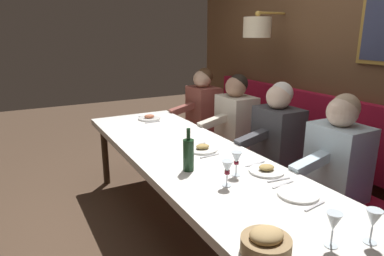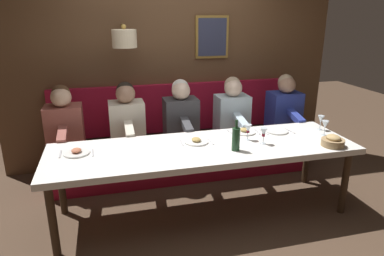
{
  "view_description": "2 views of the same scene",
  "coord_description": "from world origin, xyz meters",
  "px_view_note": "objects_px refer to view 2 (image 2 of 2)",
  "views": [
    {
      "loc": [
        -1.19,
        -2.19,
        1.66
      ],
      "look_at": [
        0.05,
        0.1,
        0.92
      ],
      "focal_mm": 31.89,
      "sensor_mm": 36.0,
      "label": 1
    },
    {
      "loc": [
        -3.03,
        0.89,
        1.98
      ],
      "look_at": [
        0.05,
        0.1,
        0.92
      ],
      "focal_mm": 32.45,
      "sensor_mm": 36.0,
      "label": 2
    }
  ],
  "objects_px": {
    "wine_glass_3": "(248,129)",
    "diner_middle": "(181,115)",
    "diner_far": "(127,118)",
    "wine_glass_1": "(325,125)",
    "wine_glass_2": "(321,120)",
    "bread_bowl": "(333,141)",
    "dining_table": "(204,152)",
    "wine_bottle": "(236,139)",
    "diner_nearest": "(284,107)",
    "diner_near": "(232,111)",
    "wine_glass_0": "(264,133)",
    "diner_farthest": "(64,123)"
  },
  "relations": [
    {
      "from": "wine_glass_3",
      "to": "diner_middle",
      "type": "bearing_deg",
      "value": 32.23
    },
    {
      "from": "diner_far",
      "to": "wine_glass_1",
      "type": "height_order",
      "value": "diner_far"
    },
    {
      "from": "wine_glass_2",
      "to": "bread_bowl",
      "type": "bearing_deg",
      "value": 160.04
    },
    {
      "from": "wine_glass_2",
      "to": "bread_bowl",
      "type": "xyz_separation_m",
      "value": [
        -0.47,
        0.17,
        -0.07
      ]
    },
    {
      "from": "dining_table",
      "to": "diner_far",
      "type": "xyz_separation_m",
      "value": [
        0.88,
        0.67,
        0.13
      ]
    },
    {
      "from": "diner_far",
      "to": "wine_glass_3",
      "type": "bearing_deg",
      "value": -125.28
    },
    {
      "from": "wine_glass_2",
      "to": "wine_bottle",
      "type": "relative_size",
      "value": 0.55
    },
    {
      "from": "dining_table",
      "to": "wine_glass_3",
      "type": "bearing_deg",
      "value": -82.68
    },
    {
      "from": "diner_nearest",
      "to": "diner_near",
      "type": "xyz_separation_m",
      "value": [
        0.0,
        0.72,
        0.0
      ]
    },
    {
      "from": "wine_glass_2",
      "to": "wine_glass_3",
      "type": "distance_m",
      "value": 0.91
    },
    {
      "from": "wine_glass_1",
      "to": "bread_bowl",
      "type": "height_order",
      "value": "wine_glass_1"
    },
    {
      "from": "wine_glass_2",
      "to": "wine_glass_3",
      "type": "relative_size",
      "value": 1.0
    },
    {
      "from": "wine_glass_0",
      "to": "bread_bowl",
      "type": "bearing_deg",
      "value": -109.63
    },
    {
      "from": "diner_near",
      "to": "diner_farthest",
      "type": "relative_size",
      "value": 1.0
    },
    {
      "from": "diner_near",
      "to": "wine_glass_3",
      "type": "xyz_separation_m",
      "value": [
        -0.82,
        0.14,
        0.04
      ]
    },
    {
      "from": "dining_table",
      "to": "diner_near",
      "type": "distance_m",
      "value": 1.09
    },
    {
      "from": "wine_glass_0",
      "to": "wine_bottle",
      "type": "distance_m",
      "value": 0.34
    },
    {
      "from": "diner_far",
      "to": "wine_glass_0",
      "type": "height_order",
      "value": "diner_far"
    },
    {
      "from": "diner_nearest",
      "to": "diner_farthest",
      "type": "height_order",
      "value": "same"
    },
    {
      "from": "diner_near",
      "to": "diner_farthest",
      "type": "distance_m",
      "value": 1.99
    },
    {
      "from": "diner_middle",
      "to": "wine_glass_2",
      "type": "distance_m",
      "value": 1.6
    },
    {
      "from": "diner_middle",
      "to": "wine_glass_1",
      "type": "relative_size",
      "value": 4.82
    },
    {
      "from": "wine_glass_3",
      "to": "wine_glass_0",
      "type": "bearing_deg",
      "value": -143.97
    },
    {
      "from": "diner_middle",
      "to": "wine_glass_1",
      "type": "xyz_separation_m",
      "value": [
        -0.9,
        -1.36,
        0.04
      ]
    },
    {
      "from": "dining_table",
      "to": "diner_near",
      "type": "xyz_separation_m",
      "value": [
        0.88,
        -0.63,
        0.13
      ]
    },
    {
      "from": "wine_glass_0",
      "to": "wine_glass_1",
      "type": "height_order",
      "value": "same"
    },
    {
      "from": "wine_bottle",
      "to": "bread_bowl",
      "type": "bearing_deg",
      "value": -97.71
    },
    {
      "from": "diner_near",
      "to": "wine_glass_2",
      "type": "relative_size",
      "value": 4.82
    },
    {
      "from": "bread_bowl",
      "to": "wine_glass_1",
      "type": "bearing_deg",
      "value": -19.46
    },
    {
      "from": "wine_glass_2",
      "to": "bread_bowl",
      "type": "height_order",
      "value": "wine_glass_2"
    },
    {
      "from": "diner_far",
      "to": "wine_glass_2",
      "type": "distance_m",
      "value": 2.19
    },
    {
      "from": "dining_table",
      "to": "diner_nearest",
      "type": "distance_m",
      "value": 1.61
    },
    {
      "from": "wine_glass_2",
      "to": "wine_bottle",
      "type": "bearing_deg",
      "value": 106.52
    },
    {
      "from": "wine_bottle",
      "to": "diner_near",
      "type": "bearing_deg",
      "value": -18.88
    },
    {
      "from": "diner_nearest",
      "to": "wine_glass_3",
      "type": "height_order",
      "value": "diner_nearest"
    },
    {
      "from": "diner_nearest",
      "to": "diner_far",
      "type": "relative_size",
      "value": 1.0
    },
    {
      "from": "dining_table",
      "to": "diner_farthest",
      "type": "distance_m",
      "value": 1.63
    },
    {
      "from": "diner_farthest",
      "to": "wine_glass_0",
      "type": "height_order",
      "value": "diner_farthest"
    },
    {
      "from": "wine_glass_1",
      "to": "wine_bottle",
      "type": "relative_size",
      "value": 0.55
    },
    {
      "from": "diner_farthest",
      "to": "diner_middle",
      "type": "bearing_deg",
      "value": -90.0
    },
    {
      "from": "diner_near",
      "to": "wine_glass_0",
      "type": "bearing_deg",
      "value": 178.0
    },
    {
      "from": "diner_far",
      "to": "diner_nearest",
      "type": "bearing_deg",
      "value": -90.0
    },
    {
      "from": "dining_table",
      "to": "wine_bottle",
      "type": "distance_m",
      "value": 0.36
    },
    {
      "from": "wine_glass_2",
      "to": "wine_glass_1",
      "type": "bearing_deg",
      "value": 159.22
    },
    {
      "from": "diner_nearest",
      "to": "wine_glass_0",
      "type": "height_order",
      "value": "diner_nearest"
    },
    {
      "from": "diner_near",
      "to": "wine_glass_3",
      "type": "bearing_deg",
      "value": 170.45
    },
    {
      "from": "dining_table",
      "to": "wine_glass_3",
      "type": "xyz_separation_m",
      "value": [
        0.06,
        -0.49,
        0.17
      ]
    },
    {
      "from": "diner_near",
      "to": "bread_bowl",
      "type": "xyz_separation_m",
      "value": [
        -1.19,
        -0.6,
        -0.03
      ]
    },
    {
      "from": "dining_table",
      "to": "wine_glass_0",
      "type": "height_order",
      "value": "wine_glass_0"
    },
    {
      "from": "diner_near",
      "to": "bread_bowl",
      "type": "bearing_deg",
      "value": -153.26
    }
  ]
}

